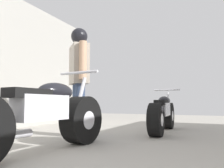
# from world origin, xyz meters

# --- Properties ---
(ground_plane) EXTENTS (14.89, 14.89, 0.00)m
(ground_plane) POSITION_xyz_m (0.00, 3.08, 0.00)
(ground_plane) COLOR #A8A399
(motorcycle_maroon_cruiser) EXTENTS (0.59, 2.01, 0.93)m
(motorcycle_maroon_cruiser) POSITION_xyz_m (-0.95, 2.13, 0.38)
(motorcycle_maroon_cruiser) COLOR black
(motorcycle_maroon_cruiser) RESTS_ON ground_plane
(motorcycle_black_naked) EXTENTS (0.51, 1.72, 0.80)m
(motorcycle_black_naked) POSITION_xyz_m (-0.16, 4.42, 0.33)
(motorcycle_black_naked) COLOR black
(motorcycle_black_naked) RESTS_ON ground_plane
(mechanic_in_blue) EXTENTS (0.56, 0.56, 1.75)m
(mechanic_in_blue) POSITION_xyz_m (-1.28, 3.40, 1.05)
(mechanic_in_blue) COLOR #384766
(mechanic_in_blue) RESTS_ON ground_plane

